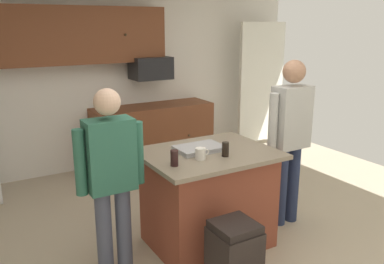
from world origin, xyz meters
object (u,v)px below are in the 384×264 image
Objects in this scene: trash_bin at (234,259)px; glass_pilsner at (225,149)px; person_guest_left at (111,173)px; person_guest_by_door at (290,132)px; glass_short_whisky at (174,158)px; serving_tray at (200,148)px; kitchen_island at (208,198)px; mug_blue_stoneware at (201,154)px; microwave_over_range at (151,68)px.

glass_pilsner is at bearing 62.39° from trash_bin.
person_guest_left is 1.91m from person_guest_by_door.
glass_short_whisky is at bearing -18.22° from person_guest_left.
serving_tray reaches higher than trash_bin.
person_guest_left is 0.91m from serving_tray.
person_guest_by_door is at bearing 7.99° from glass_pilsner.
trash_bin is (-0.24, -0.75, -0.17)m from kitchen_island.
mug_blue_stoneware is 0.26m from serving_tray.
serving_tray is (-0.11, 0.26, -0.04)m from glass_pilsner.
trash_bin is at bearing -69.64° from glass_short_whisky.
trash_bin is at bearing -95.94° from mug_blue_stoneware.
person_guest_by_door reaches higher than person_guest_left.
kitchen_island is 0.49m from serving_tray.
glass_short_whisky reaches higher than trash_bin.
microwave_over_range reaches higher than kitchen_island.
person_guest_by_door is 13.48× the size of glass_pilsner.
kitchen_island is 9.38× the size of glass_pilsner.
kitchen_island is at bearing 106.90° from glass_pilsner.
trash_bin is at bearing -102.77° from serving_tray.
microwave_over_range reaches higher than glass_short_whisky.
glass_short_whisky reaches higher than mug_blue_stoneware.
glass_pilsner is 0.29× the size of serving_tray.
trash_bin is at bearing -117.61° from glass_pilsner.
serving_tray is at bearing 124.53° from kitchen_island.
kitchen_island reaches higher than trash_bin.
glass_pilsner reaches higher than kitchen_island.
mug_blue_stoneware is at bearing -119.27° from serving_tray.
kitchen_island is 0.75× the size of person_guest_left.
serving_tray is (-0.59, -2.34, -0.50)m from microwave_over_range.
kitchen_island is at bearing 0.00° from person_guest_left.
person_guest_by_door is at bearing 30.17° from trash_bin.
glass_short_whisky is at bearing 110.36° from trash_bin.
microwave_over_range is 0.46× the size of kitchen_island.
kitchen_island is 1.05m from person_guest_left.
person_guest_left reaches higher than trash_bin.
glass_pilsner reaches higher than trash_bin.
glass_pilsner is 0.96× the size of mug_blue_stoneware.
glass_short_whisky reaches higher than serving_tray.
glass_short_whisky is (-0.45, -0.18, 0.53)m from kitchen_island.
mug_blue_stoneware is (-0.72, -2.56, -0.47)m from microwave_over_range.
person_guest_by_door is (0.95, -0.06, 0.53)m from kitchen_island.
kitchen_island is 2.74× the size of serving_tray.
person_guest_by_door is at bearing -80.61° from microwave_over_range.
kitchen_island is 0.81m from trash_bin.
glass_pilsner is at bearing -0.81° from glass_short_whisky.
trash_bin is (-1.19, -0.69, -0.70)m from person_guest_by_door.
microwave_over_range reaches higher than trash_bin.
kitchen_island is at bearing -102.66° from microwave_over_range.
trash_bin is (0.21, -0.57, -0.70)m from glass_short_whisky.
person_guest_left is (-1.49, -2.45, -0.53)m from microwave_over_range.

